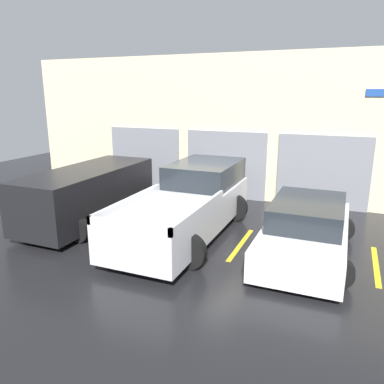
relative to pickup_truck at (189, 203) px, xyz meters
name	(u,v)px	position (x,y,z in m)	size (l,w,h in m)	color
ground_plane	(201,222)	(0.00, 0.86, -0.83)	(28.00, 28.00, 0.00)	black
shophouse_building	(234,129)	(-0.01, 4.15, 1.66)	(16.80, 0.68, 5.06)	beige
pickup_truck	(189,203)	(0.00, 0.00, 0.00)	(2.50, 5.59, 1.76)	silver
sedan_white	(306,230)	(3.11, -0.29, -0.22)	(2.19, 4.33, 1.31)	white
sedan_side	(88,193)	(-3.11, -0.31, 0.04)	(2.18, 4.65, 1.60)	black
parking_stripe_far_left	(50,215)	(-4.67, -0.32, -0.82)	(0.12, 2.20, 0.01)	gold
parking_stripe_left	(135,228)	(-1.56, -0.32, -0.82)	(0.12, 2.20, 0.01)	gold
parking_stripe_centre	(241,244)	(1.56, -0.32, -0.82)	(0.12, 2.20, 0.01)	gold
parking_stripe_right	(376,265)	(4.67, -0.32, -0.82)	(0.12, 2.20, 0.01)	gold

